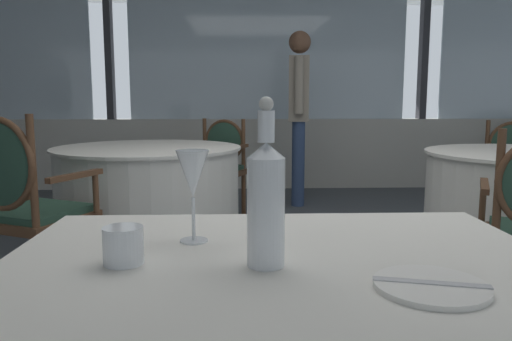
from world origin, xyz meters
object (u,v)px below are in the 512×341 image
Objects in this scene: dining_chair_0_1 at (218,160)px; wine_glass at (193,176)px; water_bottle at (266,200)px; diner_person_1 at (299,106)px; dining_chair_0_0 at (22,197)px; water_tumbler at (123,245)px; side_plate at (431,286)px.

wine_glass is at bearing 26.26° from dining_chair_0_1.
diner_person_1 is at bearing 82.04° from water_bottle.
water_bottle reaches higher than dining_chair_0_0.
dining_chair_0_0 is at bearing 64.08° from diner_person_1.
wine_glass is 3.37m from dining_chair_0_1.
wine_glass is 2.64× the size of water_tumbler.
water_tumbler is at bearing -125.62° from dining_chair_0_0.
diner_person_1 is (0.81, 0.58, 0.48)m from dining_chair_0_1.
dining_chair_0_1 is (-0.23, 3.52, -0.35)m from water_bottle.
diner_person_1 is (0.57, 4.10, 0.13)m from water_bottle.
side_plate is 0.55m from wine_glass.
water_tumbler is 3.51m from dining_chair_0_1.
water_bottle is 1.56× the size of wine_glass.
water_bottle is at bearing 28.73° from dining_chair_0_1.
diner_person_1 reaches higher than water_bottle.
dining_chair_0_0 is (-1.15, 1.55, -0.29)m from water_bottle.
dining_chair_0_0 reaches higher than side_plate.
water_tumbler is at bearing 164.63° from side_plate.
wine_glass is at bearing 144.98° from side_plate.
dining_chair_0_1 is (-0.08, 3.35, -0.37)m from wine_glass.
dining_chair_0_0 is 2.17m from dining_chair_0_1.
water_bottle reaches higher than dining_chair_0_1.
dining_chair_0_0 is at bearing 125.63° from wine_glass.
dining_chair_0_0 is 0.57× the size of diner_person_1.
diner_person_1 reaches higher than dining_chair_0_0.
water_bottle is 0.36× the size of dining_chair_0_1.
water_bottle is at bearing -118.65° from dining_chair_0_0.
water_tumbler is (-0.56, 0.15, 0.03)m from side_plate.
side_plate is 0.11× the size of diner_person_1.
dining_chair_0_0 is at bearing 119.45° from water_tumbler.
dining_chair_0_1 is (0.91, 1.96, -0.06)m from dining_chair_0_0.
dining_chair_0_0 reaches higher than dining_chair_0_1.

